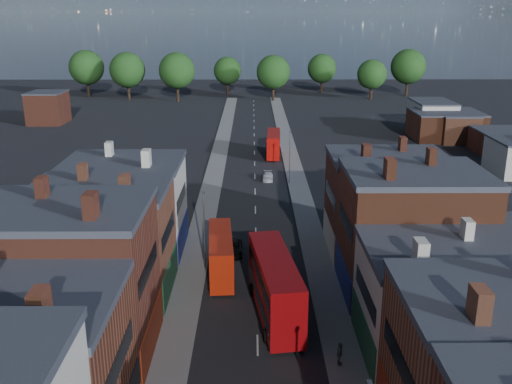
{
  "coord_description": "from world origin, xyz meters",
  "views": [
    {
      "loc": [
        -0.36,
        -22.91,
        24.93
      ],
      "look_at": [
        0.0,
        35.22,
        6.52
      ],
      "focal_mm": 40.0,
      "sensor_mm": 36.0,
      "label": 1
    }
  ],
  "objects_px": {
    "car_2": "(232,248)",
    "bus_0": "(221,254)",
    "car_3": "(268,177)",
    "bus_1": "(275,285)",
    "ped_3": "(340,354)",
    "bus_2": "(274,144)"
  },
  "relations": [
    {
      "from": "bus_0",
      "to": "car_2",
      "type": "bearing_deg",
      "value": 76.12
    },
    {
      "from": "bus_1",
      "to": "bus_2",
      "type": "distance_m",
      "value": 56.87
    },
    {
      "from": "bus_2",
      "to": "car_2",
      "type": "xyz_separation_m",
      "value": [
        -6.02,
        -43.66,
        -1.64
      ]
    },
    {
      "from": "car_2",
      "to": "ped_3",
      "type": "bearing_deg",
      "value": -68.71
    },
    {
      "from": "car_2",
      "to": "ped_3",
      "type": "height_order",
      "value": "ped_3"
    },
    {
      "from": "bus_0",
      "to": "car_3",
      "type": "relative_size",
      "value": 2.59
    },
    {
      "from": "bus_1",
      "to": "ped_3",
      "type": "bearing_deg",
      "value": -66.26
    },
    {
      "from": "bus_2",
      "to": "ped_3",
      "type": "bearing_deg",
      "value": -84.89
    },
    {
      "from": "bus_1",
      "to": "bus_0",
      "type": "bearing_deg",
      "value": 114.4
    },
    {
      "from": "bus_0",
      "to": "car_2",
      "type": "height_order",
      "value": "bus_0"
    },
    {
      "from": "bus_0",
      "to": "ped_3",
      "type": "height_order",
      "value": "bus_0"
    },
    {
      "from": "ped_3",
      "to": "car_3",
      "type": "bearing_deg",
      "value": 23.15
    },
    {
      "from": "bus_1",
      "to": "ped_3",
      "type": "xyz_separation_m",
      "value": [
        4.49,
        -7.34,
        -1.86
      ]
    },
    {
      "from": "ped_3",
      "to": "bus_1",
      "type": "bearing_deg",
      "value": 49.93
    },
    {
      "from": "bus_1",
      "to": "car_2",
      "type": "xyz_separation_m",
      "value": [
        -4.1,
        13.17,
        -2.24
      ]
    },
    {
      "from": "car_2",
      "to": "bus_0",
      "type": "bearing_deg",
      "value": -101.24
    },
    {
      "from": "bus_0",
      "to": "ped_3",
      "type": "relative_size",
      "value": 5.39
    },
    {
      "from": "car_3",
      "to": "bus_1",
      "type": "bearing_deg",
      "value": -89.01
    },
    {
      "from": "bus_0",
      "to": "ped_3",
      "type": "xyz_separation_m",
      "value": [
        9.49,
        -15.3,
        -1.24
      ]
    },
    {
      "from": "bus_1",
      "to": "car_2",
      "type": "bearing_deg",
      "value": 99.56
    },
    {
      "from": "bus_0",
      "to": "car_3",
      "type": "height_order",
      "value": "bus_0"
    },
    {
      "from": "car_3",
      "to": "ped_3",
      "type": "bearing_deg",
      "value": -83.64
    }
  ]
}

